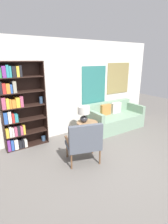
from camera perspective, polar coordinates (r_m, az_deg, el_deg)
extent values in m
plane|color=#66605B|center=(3.97, 8.73, -16.49)|extent=(14.00, 14.00, 0.00)
cube|color=silver|center=(5.06, -6.10, 7.52)|extent=(6.40, 0.06, 2.70)
cube|color=#286B66|center=(5.53, 3.24, 8.63)|extent=(0.89, 0.02, 1.18)
cube|color=olive|center=(6.17, 11.09, 10.76)|extent=(0.95, 0.02, 1.02)
cube|color=black|center=(4.44, -25.58, 0.80)|extent=(0.02, 0.30, 2.13)
cube|color=black|center=(4.67, -12.94, 2.81)|extent=(0.02, 0.30, 2.13)
cube|color=black|center=(4.39, -20.47, 15.25)|extent=(1.06, 0.30, 0.02)
cube|color=black|center=(4.89, -17.90, -10.16)|extent=(1.06, 0.30, 0.02)
cube|color=black|center=(4.66, -19.56, 2.23)|extent=(1.06, 0.01, 2.13)
cube|color=black|center=(4.75, -18.28, -6.37)|extent=(1.06, 0.30, 0.02)
cube|color=#7A338C|center=(4.71, -23.42, -9.84)|extent=(0.07, 0.18, 0.28)
cube|color=#2D56A8|center=(4.72, -22.44, -9.83)|extent=(0.07, 0.17, 0.26)
cube|color=silver|center=(4.74, -21.34, -9.72)|extent=(0.09, 0.17, 0.24)
cube|color=black|center=(4.78, -20.29, -9.69)|extent=(0.07, 0.22, 0.18)
cube|color=black|center=(4.79, -19.46, -9.51)|extent=(0.05, 0.21, 0.19)
cube|color=silver|center=(4.79, -18.60, -9.47)|extent=(0.06, 0.17, 0.19)
cylinder|color=#334C6B|center=(4.97, -13.10, -8.36)|extent=(0.11, 0.11, 0.13)
cube|color=black|center=(4.63, -18.68, -2.36)|extent=(1.06, 0.30, 0.02)
cube|color=gold|center=(4.57, -23.88, -6.27)|extent=(0.07, 0.17, 0.22)
cube|color=silver|center=(4.61, -23.06, -5.78)|extent=(0.06, 0.25, 0.25)
cube|color=silver|center=(4.62, -22.30, -5.92)|extent=(0.04, 0.22, 0.21)
cube|color=#B24C6B|center=(4.63, -21.56, -5.71)|extent=(0.06, 0.23, 0.22)
cube|color=black|center=(4.63, -20.69, -5.57)|extent=(0.07, 0.20, 0.23)
cube|color=#B24C6B|center=(4.63, -19.84, -5.57)|extent=(0.06, 0.17, 0.22)
cube|color=gold|center=(4.64, -19.12, -5.31)|extent=(0.05, 0.17, 0.24)
cube|color=black|center=(4.53, -19.10, 1.84)|extent=(1.06, 0.30, 0.02)
cube|color=#2D56A8|center=(4.45, -24.38, -1.78)|extent=(0.08, 0.18, 0.27)
cube|color=silver|center=(4.47, -23.28, -1.51)|extent=(0.07, 0.19, 0.28)
cube|color=red|center=(4.51, -22.34, -1.69)|extent=(0.05, 0.23, 0.21)
cube|color=teal|center=(4.54, -21.47, -1.61)|extent=(0.08, 0.25, 0.19)
cube|color=black|center=(4.45, -19.54, 6.21)|extent=(1.06, 0.30, 0.02)
cube|color=#B24C6B|center=(4.38, -24.95, 2.62)|extent=(0.08, 0.21, 0.27)
cube|color=gold|center=(4.38, -23.81, 2.57)|extent=(0.07, 0.17, 0.24)
cube|color=orange|center=(4.38, -23.00, 2.51)|extent=(0.04, 0.17, 0.21)
cube|color=orange|center=(4.44, -22.21, 2.62)|extent=(0.08, 0.25, 0.19)
cube|color=gold|center=(4.45, -21.05, 3.07)|extent=(0.09, 0.25, 0.23)
cube|color=#B24C6B|center=(4.46, -19.97, 3.39)|extent=(0.07, 0.24, 0.26)
cylinder|color=#334C6B|center=(4.62, -13.87, 3.87)|extent=(0.09, 0.09, 0.18)
cube|color=black|center=(4.41, -19.99, 10.70)|extent=(1.06, 0.30, 0.02)
cube|color=black|center=(4.29, -25.70, 7.11)|extent=(0.05, 0.17, 0.27)
cube|color=red|center=(4.33, -24.86, 7.02)|extent=(0.07, 0.22, 0.23)
cube|color=orange|center=(4.33, -23.74, 7.07)|extent=(0.08, 0.19, 0.22)
cube|color=#2D56A8|center=(4.34, -22.82, 7.03)|extent=(0.05, 0.18, 0.19)
cube|color=gray|center=(4.36, -21.94, 7.64)|extent=(0.08, 0.21, 0.26)
cube|color=#7A338C|center=(4.31, -24.94, 11.85)|extent=(0.08, 0.24, 0.25)
cube|color=teal|center=(4.29, -23.89, 12.09)|extent=(0.06, 0.18, 0.27)
cube|color=teal|center=(4.30, -23.11, 12.02)|extent=(0.05, 0.19, 0.25)
cube|color=black|center=(4.33, -22.13, 12.12)|extent=(0.08, 0.22, 0.24)
cube|color=gold|center=(4.33, -21.01, 12.24)|extent=(0.06, 0.18, 0.24)
cube|color=black|center=(4.37, -20.30, 12.44)|extent=(0.05, 0.23, 0.25)
cylinder|color=brown|center=(4.25, 2.83, -11.23)|extent=(0.04, 0.04, 0.34)
cylinder|color=brown|center=(4.11, -5.56, -12.34)|extent=(0.04, 0.04, 0.34)
cylinder|color=brown|center=(3.86, 5.19, -14.40)|extent=(0.04, 0.04, 0.34)
cylinder|color=brown|center=(3.71, -4.11, -15.82)|extent=(0.04, 0.04, 0.34)
cube|color=#4C515B|center=(3.86, -0.38, -10.72)|extent=(0.83, 0.73, 0.08)
cube|color=#4C515B|center=(3.54, 0.63, -8.16)|extent=(0.70, 0.30, 0.51)
cube|color=brown|center=(3.90, 4.33, -8.23)|extent=(0.19, 0.49, 0.04)
cube|color=brown|center=(3.73, -5.32, -9.43)|extent=(0.19, 0.49, 0.04)
cube|color=gray|center=(5.76, 9.95, -3.11)|extent=(1.82, 0.90, 0.44)
cube|color=gray|center=(5.89, 7.82, 1.59)|extent=(1.82, 0.20, 0.38)
cube|color=gray|center=(5.13, 3.16, -1.26)|extent=(0.12, 0.90, 0.26)
cube|color=gray|center=(6.25, 15.84, 1.46)|extent=(0.12, 0.90, 0.26)
cube|color=#B27538|center=(5.64, 7.08, 0.74)|extent=(0.36, 0.12, 0.34)
cube|color=beige|center=(5.93, 10.41, 1.40)|extent=(0.36, 0.12, 0.34)
cylinder|color=#99704C|center=(4.76, 1.05, -3.49)|extent=(0.58, 0.58, 0.02)
cylinder|color=#99704C|center=(4.99, -0.09, -5.71)|extent=(0.03, 0.03, 0.50)
cylinder|color=#99704C|center=(4.71, 0.11, -7.12)|extent=(0.03, 0.03, 0.50)
cylinder|color=#99704C|center=(4.87, 3.09, -6.32)|extent=(0.03, 0.03, 0.50)
ellipsoid|color=#2D2D33|center=(4.73, -0.06, -2.27)|extent=(0.21, 0.21, 0.18)
cylinder|color=tan|center=(4.69, -0.06, -0.87)|extent=(0.02, 0.02, 0.06)
cylinder|color=beige|center=(4.65, -0.06, 0.65)|extent=(0.33, 0.33, 0.20)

